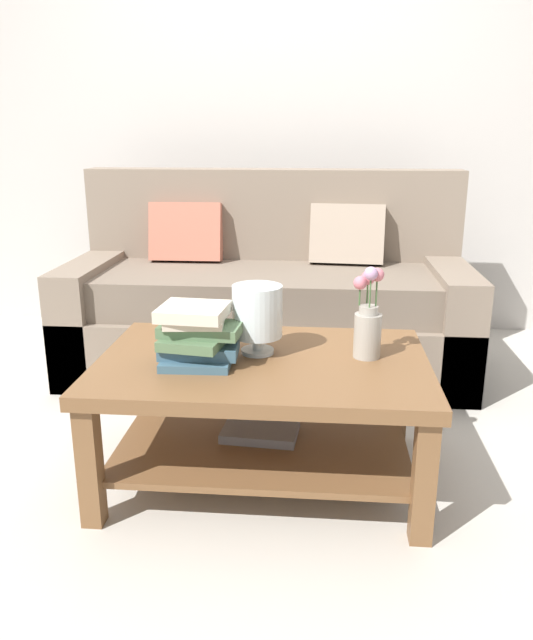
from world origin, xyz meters
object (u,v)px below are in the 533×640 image
Objects in this scene: book_stack_main at (197,335)px; flower_pitcher at (368,322)px; coffee_table at (263,392)px; glass_hurricane_vase at (257,313)px; couch at (268,302)px.

flower_pitcher is (0.59, 0.12, 0.03)m from book_stack_main.
flower_pitcher is at bearing 8.17° from coffee_table.
glass_hurricane_vase reaches higher than coffee_table.
flower_pitcher is at bearing -68.39° from couch.
couch is at bearing 92.83° from glass_hurricane_vase.
coffee_table is 0.29m from glass_hurricane_vase.
coffee_table is at bearing 16.19° from book_stack_main.
glass_hurricane_vase is (-0.03, 0.06, 0.28)m from coffee_table.
glass_hurricane_vase is (0.20, 0.12, 0.05)m from book_stack_main.
book_stack_main is (-0.14, -1.26, 0.22)m from couch.
couch is 7.26× the size of book_stack_main.
coffee_table is 4.07× the size of book_stack_main.
couch is at bearing 83.54° from book_stack_main.
couch is at bearing 93.90° from coffee_table.
flower_pitcher is at bearing -0.87° from glass_hurricane_vase.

